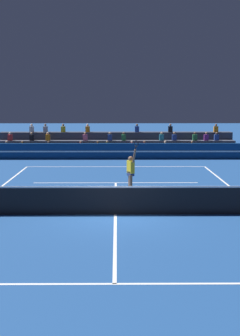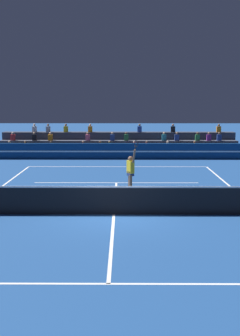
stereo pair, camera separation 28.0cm
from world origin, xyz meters
name	(u,v)px [view 1 (the left image)]	position (x,y,z in m)	size (l,w,h in m)	color
ground_plane	(115,215)	(0.00, 0.00, 0.00)	(120.00, 120.00, 0.00)	navy
court_lines	(115,215)	(0.00, 0.00, 0.00)	(11.10, 23.90, 0.01)	white
tennis_net	(115,200)	(0.00, 0.00, 0.54)	(12.00, 0.10, 1.10)	#2D6B38
sponsor_banner_wall	(116,151)	(0.00, 15.46, 0.55)	(18.00, 0.26, 1.10)	navy
bleacher_stand	(116,146)	(-0.01, 17.99, 0.65)	(17.46, 2.85, 2.28)	#383D4C
tennis_player	(131,173)	(0.67, 3.55, 0.99)	(0.50, 0.84, 2.49)	brown
tennis_ball	(213,194)	(4.29, 3.38, 0.03)	(0.07, 0.07, 0.07)	#C6DB33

